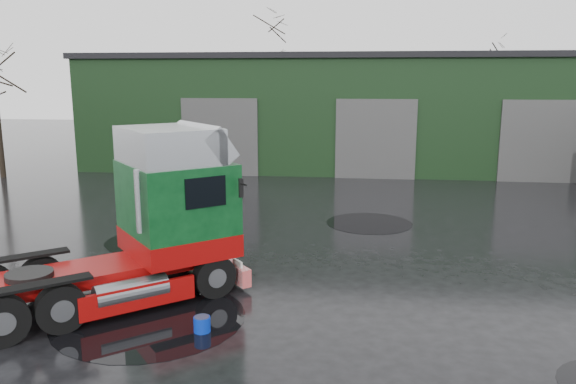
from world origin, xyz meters
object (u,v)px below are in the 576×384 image
object	(u,v)px
wash_bucket	(202,324)
tree_back_a	(268,81)
tree_back_b	(477,95)
hero_tractor	(101,218)
warehouse	(373,109)

from	to	relation	value
wash_bucket	tree_back_a	world-z (taller)	tree_back_a
wash_bucket	tree_back_b	world-z (taller)	tree_back_b
hero_tractor	tree_back_a	bearing A→B (deg)	142.39
warehouse	tree_back_a	xyz separation A→B (m)	(-8.00, 10.00, 1.59)
hero_tractor	warehouse	bearing A→B (deg)	124.00
wash_bucket	warehouse	bearing A→B (deg)	80.80
tree_back_a	warehouse	bearing A→B (deg)	-51.34
tree_back_a	tree_back_b	distance (m)	16.03
warehouse	tree_back_a	distance (m)	12.90
tree_back_a	tree_back_b	xyz separation A→B (m)	(16.00, 0.00, -1.00)
warehouse	wash_bucket	size ratio (longest dim) A/B	94.55
warehouse	tree_back_a	size ratio (longest dim) A/B	3.41
wash_bucket	tree_back_a	bearing A→B (deg)	96.81
tree_back_b	hero_tractor	bearing A→B (deg)	-113.72
tree_back_b	warehouse	bearing A→B (deg)	-128.66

